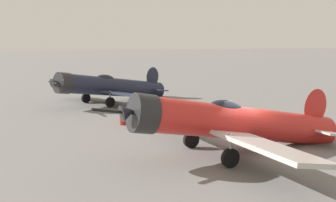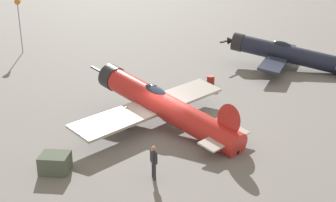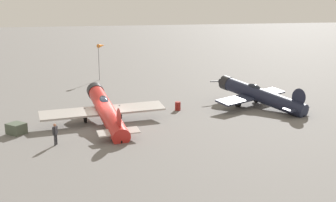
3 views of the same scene
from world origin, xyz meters
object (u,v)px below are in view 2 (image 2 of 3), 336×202
Objects in this scene: airplane_mid_apron at (287,54)px; equipment_crate at (55,163)px; windsock_mast at (19,3)px; ground_crew_mechanic at (154,159)px; airplane_foreground at (162,105)px; fuel_drum at (211,82)px.

airplane_mid_apron is 5.73× the size of equipment_crate.
airplane_mid_apron is 24.39m from equipment_crate.
windsock_mast reaches higher than airplane_mid_apron.
ground_crew_mechanic reaches higher than equipment_crate.
airplane_foreground is 2.36× the size of windsock_mast.
airplane_mid_apron is 2.01× the size of windsock_mast.
airplane_mid_apron is at bearing -138.26° from ground_crew_mechanic.
equipment_crate is (0.30, -7.68, -0.95)m from airplane_foreground.
airplane_mid_apron reaches higher than ground_crew_mechanic.
airplane_foreground is at bearing -110.79° from ground_crew_mechanic.
windsock_mast is (-23.77, 3.71, 3.36)m from airplane_foreground.
fuel_drum is at bearing 11.67° from windsock_mast.
ground_crew_mechanic is at bearing -60.86° from fuel_drum.
airplane_mid_apron is 22.08m from ground_crew_mechanic.
equipment_crate is 26.97m from windsock_mast.
airplane_foreground is 6.37m from ground_crew_mechanic.
airplane_foreground is at bearing -70.67° from fuel_drum.
windsock_mast is (-20.95, -4.33, 4.33)m from fuel_drum.
fuel_drum is at bearing -72.96° from airplane_foreground.
fuel_drum is at bearing 101.22° from equipment_crate.
airplane_mid_apron reaches higher than equipment_crate.
windsock_mast is (-24.07, 11.39, 4.32)m from equipment_crate.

